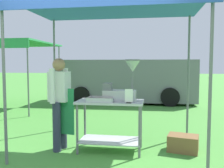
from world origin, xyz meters
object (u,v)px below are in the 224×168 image
(stall_canopy, at_px, (111,10))
(van_grey, at_px, (126,80))
(supply_crate, at_px, (183,143))
(donut_cart, at_px, (110,116))
(menu_sign, at_px, (129,97))
(vendor, at_px, (60,99))
(donut_fryer, at_px, (123,86))
(neighbour_tent, at_px, (5,45))
(donut_tray, at_px, (101,100))

(stall_canopy, distance_m, van_grey, 5.95)
(stall_canopy, xyz_separation_m, supply_crate, (1.25, 0.08, -2.30))
(donut_cart, xyz_separation_m, menu_sign, (0.34, -0.21, 0.36))
(menu_sign, bearing_deg, vendor, 173.52)
(donut_fryer, xyz_separation_m, menu_sign, (0.13, -0.26, -0.16))
(stall_canopy, height_order, supply_crate, stall_canopy)
(stall_canopy, bearing_deg, menu_sign, -42.34)
(donut_cart, xyz_separation_m, donut_fryer, (0.21, 0.05, 0.52))
(stall_canopy, distance_m, supply_crate, 2.62)
(donut_cart, bearing_deg, neighbour_tent, 139.33)
(supply_crate, xyz_separation_m, neighbour_tent, (-5.49, 3.47, 2.04))
(van_grey, bearing_deg, menu_sign, -83.82)
(donut_fryer, bearing_deg, menu_sign, -62.81)
(menu_sign, relative_size, neighbour_tent, 0.07)
(stall_canopy, relative_size, menu_sign, 13.63)
(vendor, relative_size, neighbour_tent, 0.52)
(donut_cart, distance_m, donut_tray, 0.33)
(stall_canopy, bearing_deg, donut_tray, -127.81)
(menu_sign, bearing_deg, stall_canopy, 137.66)
(donut_fryer, relative_size, neighbour_tent, 0.23)
(menu_sign, xyz_separation_m, vendor, (-1.22, 0.14, -0.07))
(donut_fryer, relative_size, vendor, 0.44)
(van_grey, xyz_separation_m, neighbour_tent, (-3.93, -2.19, 1.30))
(donut_cart, bearing_deg, van_grey, 93.09)
(supply_crate, xyz_separation_m, van_grey, (-1.56, 5.66, 0.74))
(neighbour_tent, bearing_deg, donut_fryer, -38.95)
(stall_canopy, xyz_separation_m, menu_sign, (0.34, -0.31, -1.46))
(vendor, distance_m, supply_crate, 2.28)
(stall_canopy, distance_m, vendor, 1.78)
(van_grey, bearing_deg, donut_cart, -86.91)
(donut_fryer, bearing_deg, van_grey, 95.16)
(stall_canopy, distance_m, neighbour_tent, 5.54)
(stall_canopy, height_order, donut_cart, stall_canopy)
(donut_cart, relative_size, vendor, 0.70)
(donut_fryer, bearing_deg, donut_cart, -167.04)
(donut_cart, height_order, donut_fryer, donut_fryer)
(stall_canopy, height_order, donut_tray, stall_canopy)
(menu_sign, height_order, supply_crate, menu_sign)
(donut_tray, xyz_separation_m, donut_fryer, (0.35, 0.14, 0.23))
(donut_fryer, bearing_deg, donut_tray, -158.61)
(vendor, height_order, van_grey, van_grey)
(menu_sign, bearing_deg, donut_tray, 166.17)
(menu_sign, bearing_deg, supply_crate, 23.23)
(supply_crate, bearing_deg, vendor, -173.26)
(menu_sign, distance_m, vendor, 1.23)
(donut_cart, bearing_deg, donut_tray, -148.24)
(van_grey, bearing_deg, donut_tray, -88.38)
(donut_tray, height_order, neighbour_tent, neighbour_tent)
(vendor, bearing_deg, neighbour_tent, 132.14)
(vendor, relative_size, van_grey, 0.30)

